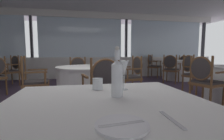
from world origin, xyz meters
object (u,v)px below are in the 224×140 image
Objects in this scene: dining_chair_0_2 at (103,84)px; dining_chair_0_3 at (132,73)px; wine_glass at (124,69)px; water_tumbler at (98,84)px; water_bottle at (117,77)px; dining_chair_3_3 at (204,78)px; dining_chair_3_2 at (192,71)px; dining_chair_0_1 at (31,78)px; dining_chair_2_2 at (208,67)px; side_plate at (122,125)px; dining_chair_2_0 at (153,64)px; dining_chair_0_0 at (79,71)px; dining_chair_2_3 at (183,64)px; dining_chair_1_0 at (12,68)px; dining_chair_2_1 at (171,67)px.

dining_chair_0_2 is 1.00× the size of dining_chair_0_3.
wine_glass reaches higher than water_tumbler.
dining_chair_3_3 is (2.02, 1.61, -0.30)m from water_bottle.
dining_chair_3_2 is at bearing -71.06° from dining_chair_0_2.
water_tumbler is at bearing 164.66° from wine_glass.
water_tumbler is at bearing -72.92° from dining_chair_0_1.
dining_chair_0_3 is at bearing 68.84° from dining_chair_2_2.
dining_chair_3_2 is (2.75, 2.56, -0.22)m from water_tumbler.
dining_chair_2_2 is at bearing -166.65° from dining_chair_0_3.
side_plate is at bearing -106.00° from wine_glass.
wine_glass reaches higher than side_plate.
dining_chair_2_0 reaches higher than dining_chair_2_2.
dining_chair_0_0 is 2.12m from dining_chair_0_2.
dining_chair_0_0 is at bearing 92.77° from water_tumbler.
dining_chair_0_1 is 5.61m from dining_chair_2_2.
dining_chair_2_3 is (3.25, 2.81, -0.01)m from dining_chair_0_3.
dining_chair_2_2 is at bearing -67.30° from dining_chair_0_2.
dining_chair_3_2 reaches higher than dining_chair_2_2.
dining_chair_1_0 reaches higher than dining_chair_0_0.
dining_chair_3_2 is at bearing 45.59° from wine_glass.
dining_chair_0_1 is 1.01× the size of dining_chair_0_3.
water_tumbler is at bearing 56.10° from dining_chair_0_3.
dining_chair_2_1 is (3.90, 1.76, -0.01)m from dining_chair_0_1.
dining_chair_2_2 is at bearing 41.23° from water_tumbler.
water_bottle reaches higher than dining_chair_3_3.
dining_chair_3_2 is 1.01× the size of dining_chair_3_3.
dining_chair_0_0 is at bearing 0.00° from dining_chair_0_2.
dining_chair_0_1 is at bearing 151.44° from dining_chair_3_3.
dining_chair_0_2 is 2.91m from dining_chair_3_2.
dining_chair_2_0 reaches higher than dining_chair_0_2.
dining_chair_3_3 reaches higher than dining_chair_2_0.
dining_chair_2_0 reaches higher than dining_chair_0_3.
dining_chair_1_0 is at bearing 128.34° from dining_chair_3_3.
side_plate is at bearing -152.62° from dining_chair_3_3.
dining_chair_2_1 reaches higher than side_plate.
dining_chair_0_3 is 3.51m from dining_chair_2_2.
dining_chair_3_3 reaches higher than water_tumbler.
dining_chair_2_3 is 3.07m from dining_chair_3_2.
water_bottle is at bearing -117.68° from wine_glass.
dining_chair_2_2 is 1.97m from dining_chair_3_2.
water_bottle is at bearing 89.33° from dining_chair_2_2.
dining_chair_3_3 is (2.27, -1.88, 0.03)m from dining_chair_0_0.
side_plate is 7.27m from dining_chair_2_3.
dining_chair_1_0 is 6.58m from dining_chair_2_3.
water_bottle is 6.14m from dining_chair_2_0.
wine_glass is 5.07m from dining_chair_1_0.
water_bottle reaches higher than dining_chair_2_1.
dining_chair_2_1 is 2.02m from dining_chair_2_3.
dining_chair_1_0 is at bearing -128.78° from dining_chair_0_0.
wine_glass is at bearing 60.50° from dining_chair_0_3.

